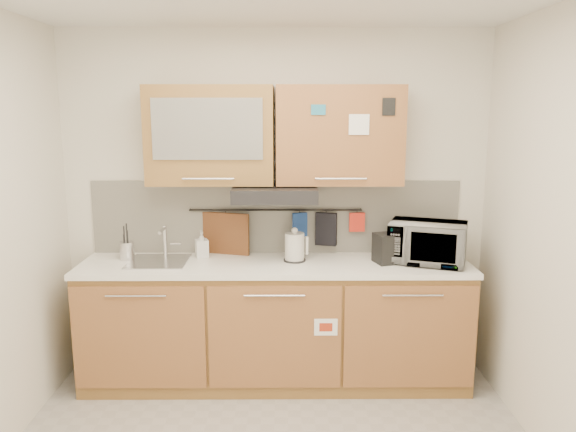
{
  "coord_description": "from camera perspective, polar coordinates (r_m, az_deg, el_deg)",
  "views": [
    {
      "loc": [
        0.07,
        -2.74,
        2.02
      ],
      "look_at": [
        0.09,
        1.05,
        1.29
      ],
      "focal_mm": 35.0,
      "sensor_mm": 36.0,
      "label": 1
    }
  ],
  "objects": [
    {
      "name": "dark_pouch",
      "position": [
        4.28,
        3.89,
        -1.34
      ],
      "size": [
        0.17,
        0.09,
        0.25
      ],
      "primitive_type": "cube",
      "rotation": [
        0.0,
        0.0,
        -0.3
      ],
      "color": "black",
      "rests_on": "utensil_rail"
    },
    {
      "name": "sink",
      "position": [
        4.2,
        -13.01,
        -4.52
      ],
      "size": [
        0.42,
        0.4,
        0.26
      ],
      "color": "silver",
      "rests_on": "countertop"
    },
    {
      "name": "toaster",
      "position": [
        4.14,
        10.75,
        -3.16
      ],
      "size": [
        0.32,
        0.24,
        0.21
      ],
      "rotation": [
        0.0,
        0.0,
        0.29
      ],
      "color": "black",
      "rests_on": "countertop"
    },
    {
      "name": "backsplash",
      "position": [
        4.31,
        -1.27,
        -0.08
      ],
      "size": [
        2.8,
        0.02,
        0.56
      ],
      "primitive_type": "cube",
      "color": "silver",
      "rests_on": "countertop"
    },
    {
      "name": "kettle",
      "position": [
        4.1,
        0.69,
        -3.25
      ],
      "size": [
        0.18,
        0.16,
        0.25
      ],
      "rotation": [
        0.0,
        0.0,
        0.13
      ],
      "color": "silver",
      "rests_on": "countertop"
    },
    {
      "name": "upper_cabinets",
      "position": [
        4.07,
        -1.41,
        8.22
      ],
      "size": [
        1.82,
        0.37,
        0.7
      ],
      "color": "olive",
      "rests_on": "wall_back"
    },
    {
      "name": "utensil_rail",
      "position": [
        4.26,
        -1.28,
        0.62
      ],
      "size": [
        1.3,
        0.02,
        0.02
      ],
      "primitive_type": "cylinder",
      "rotation": [
        0.0,
        1.57,
        0.0
      ],
      "color": "black",
      "rests_on": "backsplash"
    },
    {
      "name": "countertop",
      "position": [
        4.09,
        -1.31,
        -5.01
      ],
      "size": [
        2.82,
        0.62,
        0.04
      ],
      "primitive_type": "cube",
      "color": "white",
      "rests_on": "base_cabinet"
    },
    {
      "name": "range_hood",
      "position": [
        4.04,
        -1.33,
        2.34
      ],
      "size": [
        0.6,
        0.46,
        0.1
      ],
      "primitive_type": "cube",
      "color": "black",
      "rests_on": "upper_cabinets"
    },
    {
      "name": "cutting_board",
      "position": [
        4.32,
        -6.31,
        -2.66
      ],
      "size": [
        0.36,
        0.13,
        0.46
      ],
      "primitive_type": "cube",
      "rotation": [
        0.0,
        0.0,
        -0.29
      ],
      "color": "brown",
      "rests_on": "utensil_rail"
    },
    {
      "name": "oven_mitt",
      "position": [
        4.27,
        1.21,
        -0.91
      ],
      "size": [
        0.12,
        0.06,
        0.19
      ],
      "primitive_type": "cube",
      "rotation": [
        0.0,
        0.0,
        0.28
      ],
      "color": "navy",
      "rests_on": "utensil_rail"
    },
    {
      "name": "utensil_crock",
      "position": [
        4.31,
        -16.04,
        -3.36
      ],
      "size": [
        0.11,
        0.11,
        0.27
      ],
      "rotation": [
        0.0,
        0.0,
        -0.06
      ],
      "color": "silver",
      "rests_on": "countertop"
    },
    {
      "name": "pot_holder",
      "position": [
        4.3,
        7.02,
        -0.63
      ],
      "size": [
        0.12,
        0.02,
        0.15
      ],
      "primitive_type": "cube",
      "rotation": [
        0.0,
        0.0,
        0.06
      ],
      "color": "red",
      "rests_on": "utensil_rail"
    },
    {
      "name": "soap_bottle",
      "position": [
        4.25,
        -8.76,
        -2.84
      ],
      "size": [
        0.11,
        0.12,
        0.2
      ],
      "primitive_type": "imported",
      "rotation": [
        0.0,
        0.0,
        0.33
      ],
      "color": "#999999",
      "rests_on": "countertop"
    },
    {
      "name": "base_cabinet",
      "position": [
        4.25,
        -1.28,
        -11.42
      ],
      "size": [
        2.8,
        0.64,
        0.88
      ],
      "color": "olive",
      "rests_on": "floor"
    },
    {
      "name": "wall_back",
      "position": [
        4.3,
        -1.27,
        1.26
      ],
      "size": [
        3.2,
        0.0,
        3.2
      ],
      "primitive_type": "plane",
      "rotation": [
        1.57,
        0.0,
        0.0
      ],
      "color": "silver",
      "rests_on": "ground"
    },
    {
      "name": "microwave",
      "position": [
        4.17,
        13.97,
        -2.63
      ],
      "size": [
        0.62,
        0.52,
        0.3
      ],
      "primitive_type": "imported",
      "rotation": [
        0.0,
        0.0,
        -0.34
      ],
      "color": "#999999",
      "rests_on": "countertop"
    }
  ]
}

